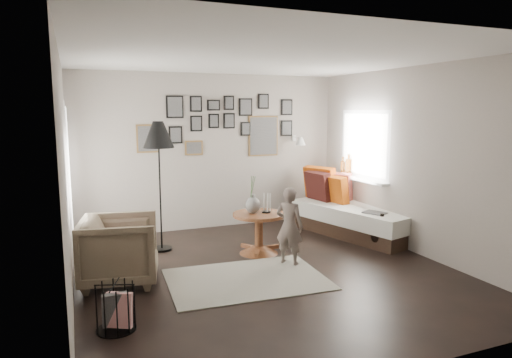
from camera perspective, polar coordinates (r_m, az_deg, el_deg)
name	(u,v)px	position (r m, az deg, el deg)	size (l,w,h in m)	color
ground	(267,272)	(5.80, 1.43, -11.53)	(4.80, 4.80, 0.00)	black
wall_back	(211,152)	(7.74, -5.64, 3.39)	(4.50, 4.50, 0.00)	#9D948A
wall_front	(400,207)	(3.46, 17.58, -3.40)	(4.50, 4.50, 0.00)	#9D948A
wall_left	(66,179)	(5.04, -22.67, 0.00)	(4.80, 4.80, 0.00)	#9D948A
wall_right	(416,161)	(6.71, 19.40, 2.15)	(4.80, 4.80, 0.00)	#9D948A
ceiling	(268,58)	(5.48, 1.53, 14.92)	(4.80, 4.80, 0.00)	white
door_left	(69,185)	(6.27, -22.33, -0.74)	(0.00, 2.14, 2.14)	white
window_right	(355,175)	(7.76, 12.31, 0.51)	(0.15, 1.32, 1.30)	white
gallery_wall	(227,125)	(7.78, -3.61, 6.71)	(2.74, 0.03, 1.08)	brown
wall_sconce	(300,141)	(8.06, 5.55, 4.75)	(0.18, 0.36, 0.16)	white
rug	(247,279)	(5.55, -1.18, -12.41)	(1.84, 1.29, 0.01)	white
pedestal_table	(259,235)	(6.44, 0.35, -6.98)	(0.73, 0.73, 0.58)	brown
vase	(253,202)	(6.32, -0.39, -2.90)	(0.21, 0.21, 0.52)	black
candles	(266,203)	(6.38, 1.27, -3.06)	(0.13, 0.13, 0.27)	black
daybed	(352,214)	(7.61, 11.89, -4.35)	(1.42, 2.26, 1.03)	black
magazine_on_daybed	(375,213)	(7.04, 14.61, -4.10)	(0.23, 0.32, 0.02)	black
armchair	(120,250)	(5.58, -16.65, -8.49)	(0.84, 0.86, 0.78)	brown
armchair_cushion	(122,241)	(5.60, -16.43, -7.46)	(0.36, 0.36, 0.09)	white
floor_lamp	(159,140)	(6.52, -12.09, 4.84)	(0.43, 0.43, 1.85)	black
magazine_basket	(116,308)	(4.50, -17.13, -15.12)	(0.44, 0.44, 0.43)	black
demijohn_large	(381,235)	(6.93, 15.40, -6.76)	(0.34, 0.34, 0.52)	black
demijohn_small	(390,238)	(6.88, 16.45, -7.10)	(0.30, 0.30, 0.47)	black
child	(289,226)	(5.95, 4.19, -5.88)	(0.37, 0.24, 1.02)	#64564F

